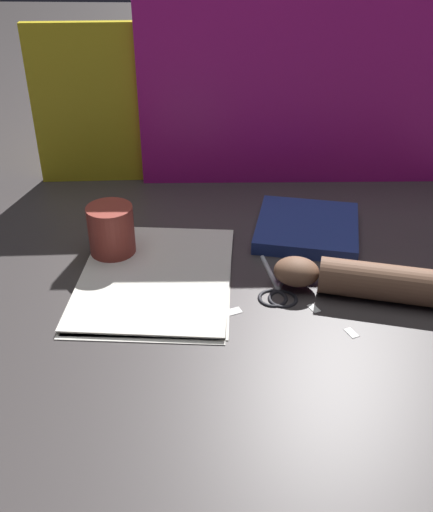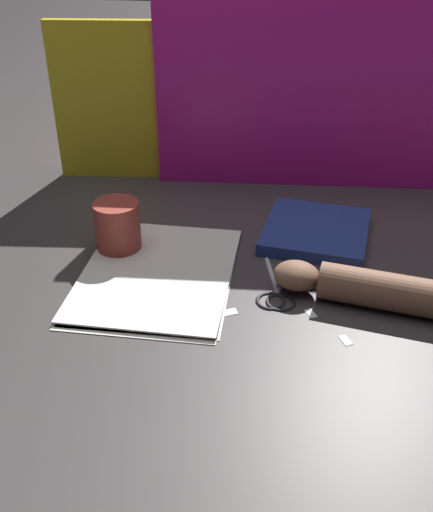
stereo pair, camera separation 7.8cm
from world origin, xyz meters
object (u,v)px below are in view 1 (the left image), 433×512
paper_stack (155,277)px  book_closed (307,228)px  hand_forearm (374,281)px  scissors (278,288)px  mug (111,232)px

paper_stack → book_closed: size_ratio=1.50×
paper_stack → hand_forearm: size_ratio=1.05×
hand_forearm → book_closed: bearing=113.1°
book_closed → scissors: book_closed is taller
paper_stack → mug: mug is taller
hand_forearm → paper_stack: bearing=174.4°
book_closed → scissors: size_ratio=1.40×
book_closed → mug: bearing=-165.3°
book_closed → paper_stack: bearing=-148.0°
book_closed → hand_forearm: size_ratio=0.70×
scissors → mug: (-0.31, 0.11, 0.05)m
paper_stack → book_closed: 0.34m
scissors → paper_stack: bearing=173.3°
scissors → hand_forearm: (0.16, -0.01, 0.03)m
scissors → mug: size_ratio=1.65×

